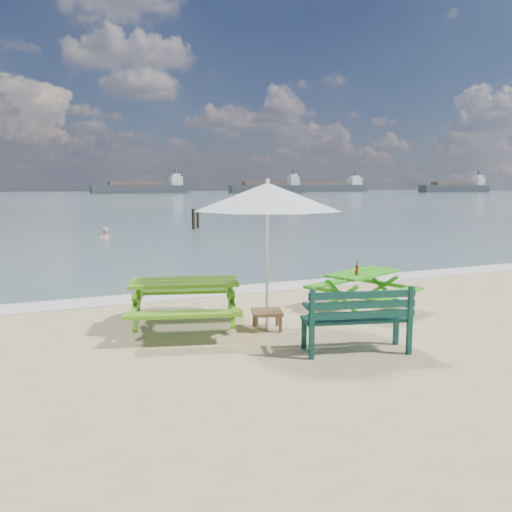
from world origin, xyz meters
name	(u,v)px	position (x,y,z in m)	size (l,w,h in m)	color
sea	(74,198)	(0.00, 85.00, 0.00)	(300.00, 300.00, 0.00)	slate
foam_strip	(229,291)	(0.00, 4.60, 0.01)	(22.00, 0.90, 0.01)	silver
picnic_table_left	(185,306)	(-1.65, 2.02, 0.40)	(2.16, 2.29, 0.82)	#579B17
picnic_table_right	(363,291)	(1.82, 2.07, 0.35)	(2.02, 2.12, 0.72)	green
park_bench	(356,332)	(0.34, 0.07, 0.29)	(1.58, 0.85, 0.93)	#0D382E
side_table	(267,320)	(-0.39, 1.54, 0.16)	(0.60, 0.60, 0.31)	brown
patio_umbrella	(267,197)	(-0.39, 1.54, 2.17)	(2.99, 2.99, 2.38)	silver
beer_bottle	(357,270)	(1.53, 1.86, 0.81)	(0.06, 0.06, 0.25)	#964415
swimmer	(105,245)	(-1.43, 17.47, -0.33)	(0.67, 0.57, 1.57)	tan
mooring_pilings	(195,221)	(3.46, 20.04, 0.40)	(0.57, 0.77, 1.29)	black
cargo_ships	(303,188)	(62.09, 120.05, 1.18)	(110.07, 28.07, 4.40)	#34383E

